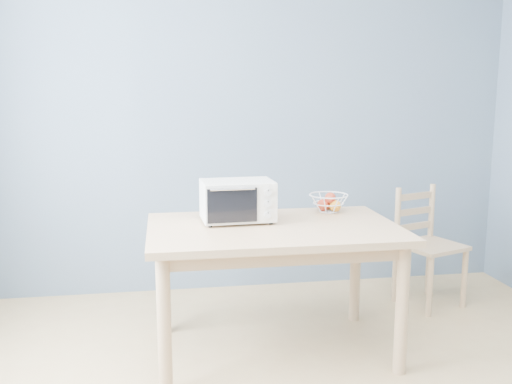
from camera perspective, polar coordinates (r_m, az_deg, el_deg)
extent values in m
cube|color=slate|center=(4.26, -0.88, 7.43)|extent=(4.00, 0.01, 2.60)
cube|color=tan|center=(3.21, 1.76, -3.73)|extent=(1.40, 0.90, 0.04)
cylinder|color=tan|center=(2.92, -9.16, -13.05)|extent=(0.07, 0.07, 0.71)
cylinder|color=tan|center=(3.17, 14.38, -11.36)|extent=(0.07, 0.07, 0.71)
cylinder|color=tan|center=(3.61, -9.24, -8.47)|extent=(0.07, 0.07, 0.71)
cylinder|color=tan|center=(3.81, 9.90, -7.49)|extent=(0.07, 0.07, 0.71)
cube|color=white|center=(3.28, -1.87, -0.81)|extent=(0.42, 0.29, 0.23)
cube|color=black|center=(3.27, -2.81, -0.88)|extent=(0.28, 0.25, 0.18)
cube|color=black|center=(3.13, -2.38, -1.36)|extent=(0.28, 0.02, 0.19)
cylinder|color=silver|center=(3.10, -2.35, 0.27)|extent=(0.25, 0.02, 0.01)
cube|color=white|center=(3.18, 1.15, -1.15)|extent=(0.11, 0.01, 0.21)
cylinder|color=black|center=(3.17, -4.59, -3.41)|extent=(0.02, 0.02, 0.01)
cylinder|color=black|center=(3.24, 1.49, -3.12)|extent=(0.02, 0.02, 0.01)
cylinder|color=black|center=(3.38, -5.07, -2.60)|extent=(0.02, 0.02, 0.01)
cylinder|color=black|center=(3.44, 0.67, -2.35)|extent=(0.02, 0.02, 0.01)
cylinder|color=silver|center=(3.15, 1.20, -0.05)|extent=(0.04, 0.02, 0.04)
cylinder|color=silver|center=(3.17, 1.20, -1.19)|extent=(0.04, 0.02, 0.04)
cylinder|color=silver|center=(3.18, 1.19, -2.31)|extent=(0.04, 0.02, 0.04)
torus|color=white|center=(3.56, 7.28, -0.29)|extent=(0.30, 0.30, 0.01)
torus|color=white|center=(3.57, 7.26, -1.11)|extent=(0.23, 0.23, 0.01)
torus|color=white|center=(3.58, 7.24, -1.93)|extent=(0.14, 0.14, 0.01)
sphere|color=red|center=(3.58, 6.70, -1.32)|extent=(0.08, 0.08, 0.08)
sphere|color=orange|center=(3.57, 7.92, -1.40)|extent=(0.07, 0.07, 0.07)
sphere|color=#D57F53|center=(3.62, 7.11, -1.23)|extent=(0.07, 0.07, 0.07)
sphere|color=red|center=(3.57, 7.44, -0.60)|extent=(0.07, 0.07, 0.07)
cube|color=tan|center=(4.19, 17.08, -5.16)|extent=(0.50, 0.50, 0.03)
cylinder|color=tan|center=(4.03, 16.99, -9.06)|extent=(0.04, 0.04, 0.41)
cylinder|color=tan|center=(4.26, 20.11, -8.17)|extent=(0.04, 0.04, 0.41)
cylinder|color=tan|center=(4.25, 13.74, -7.90)|extent=(0.04, 0.04, 0.41)
cylinder|color=tan|center=(4.47, 16.87, -7.13)|extent=(0.04, 0.04, 0.41)
cylinder|color=tan|center=(4.14, 13.97, -2.43)|extent=(0.04, 0.04, 0.41)
cylinder|color=tan|center=(4.37, 17.15, -1.93)|extent=(0.04, 0.04, 0.41)
cube|color=tan|center=(4.27, 15.55, -3.32)|extent=(0.32, 0.13, 0.05)
cube|color=tan|center=(4.25, 15.62, -1.87)|extent=(0.32, 0.13, 0.05)
cube|color=tan|center=(4.23, 15.69, -0.40)|extent=(0.32, 0.13, 0.05)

